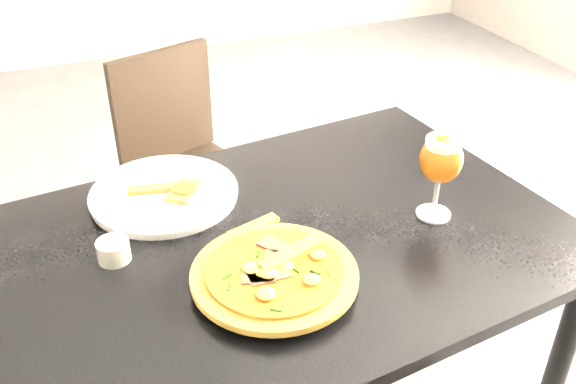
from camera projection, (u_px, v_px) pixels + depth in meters
name	position (u px, v px, depth m)	size (l,w,h in m)	color
ground	(323.00, 374.00, 1.97)	(6.00, 6.00, 0.00)	#4B4B4E
dining_table	(276.00, 272.00, 1.36)	(1.28, 0.93, 0.75)	black
chair_far	(186.00, 165.00, 2.16)	(0.48, 0.48, 0.82)	black
plate_main	(279.00, 275.00, 1.20)	(0.28, 0.28, 0.01)	white
pizza	(275.00, 272.00, 1.18)	(0.31, 0.31, 0.03)	olive
plate_second	(164.00, 194.00, 1.43)	(0.33, 0.33, 0.02)	white
crust_scraps	(174.00, 190.00, 1.42)	(0.17, 0.11, 0.01)	olive
loose_crust	(254.00, 226.00, 1.33)	(0.12, 0.03, 0.01)	olive
sauce_cup	(113.00, 250.00, 1.24)	(0.06, 0.06, 0.04)	#BAB8A8
beer_glass	(441.00, 160.00, 1.31)	(0.09, 0.09, 0.19)	silver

